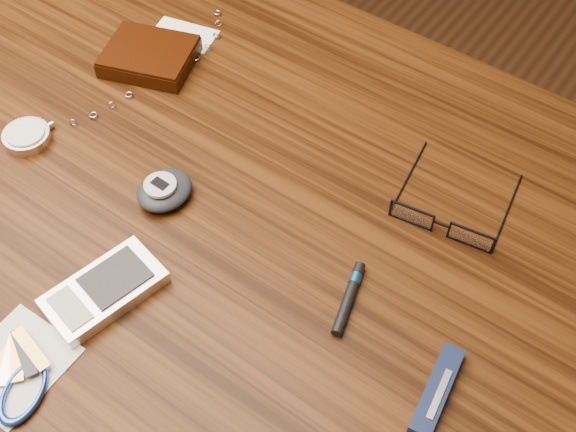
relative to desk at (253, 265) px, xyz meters
The scene contains 9 objects.
desk is the anchor object (origin of this frame).
wallet_and_card 0.28m from the desk, 154.79° to the left, with size 0.13×0.15×0.02m.
eyeglasses 0.23m from the desk, 28.91° to the left, with size 0.13×0.13×0.02m.
pocket_watch 0.29m from the desk, 167.58° to the right, with size 0.10×0.33×0.02m.
pda_phone 0.20m from the desk, 106.98° to the right, with size 0.08×0.12×0.02m.
pedometer 0.14m from the desk, 156.15° to the right, with size 0.06×0.06×0.03m.
notepad_keys 0.29m from the desk, 100.53° to the right, with size 0.10×0.10×0.01m.
pocket_knife 0.28m from the desk, 14.16° to the right, with size 0.03×0.09×0.01m.
black_blue_pen 0.18m from the desk, 11.24° to the right, with size 0.03×0.08×0.01m.
Camera 1 is at (0.30, -0.35, 1.34)m, focal length 45.00 mm.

